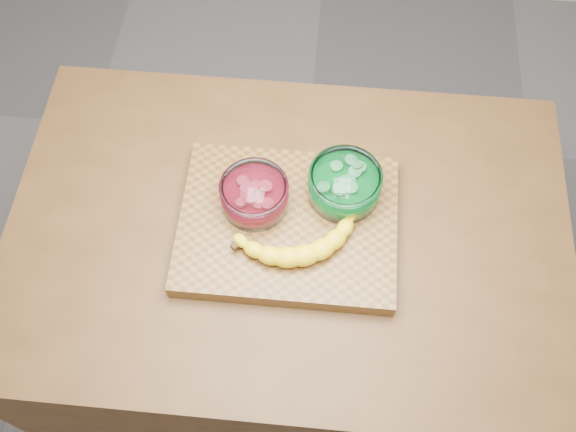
{
  "coord_description": "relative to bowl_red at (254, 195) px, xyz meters",
  "views": [
    {
      "loc": [
        0.06,
        -0.62,
        2.11
      ],
      "look_at": [
        0.0,
        0.0,
        0.96
      ],
      "focal_mm": 40.0,
      "sensor_mm": 36.0,
      "label": 1
    }
  ],
  "objects": [
    {
      "name": "banana",
      "position": [
        0.09,
        -0.07,
        -0.01
      ],
      "size": [
        0.28,
        0.17,
        0.04
      ],
      "primitive_type": null,
      "color": "yellow",
      "rests_on": "cutting_board"
    },
    {
      "name": "bowl_red",
      "position": [
        0.0,
        0.0,
        0.0
      ],
      "size": [
        0.14,
        0.14,
        0.07
      ],
      "color": "white",
      "rests_on": "cutting_board"
    },
    {
      "name": "counter",
      "position": [
        0.07,
        -0.04,
        -0.52
      ],
      "size": [
        1.2,
        0.8,
        0.9
      ],
      "primitive_type": "cube",
      "color": "#503218",
      "rests_on": "ground"
    },
    {
      "name": "cutting_board",
      "position": [
        0.07,
        -0.04,
        -0.05
      ],
      "size": [
        0.45,
        0.35,
        0.04
      ],
      "primitive_type": "cube",
      "color": "brown",
      "rests_on": "counter"
    },
    {
      "name": "ground",
      "position": [
        0.07,
        -0.04,
        -0.97
      ],
      "size": [
        3.5,
        3.5,
        0.0
      ],
      "primitive_type": "plane",
      "color": "#5E5E63",
      "rests_on": "ground"
    },
    {
      "name": "bowl_green",
      "position": [
        0.18,
        0.04,
        0.0
      ],
      "size": [
        0.15,
        0.15,
        0.07
      ],
      "color": "white",
      "rests_on": "cutting_board"
    }
  ]
}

